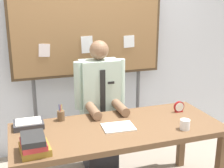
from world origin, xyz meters
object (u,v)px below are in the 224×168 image
book_stack (34,145)px  open_notebook (118,127)px  coffee_mug (185,124)px  paper_tray (29,124)px  person (100,112)px  bulletin_board (88,26)px  desk_clock (179,107)px  desk (118,135)px  pen_holder (61,116)px

book_stack → open_notebook: 0.78m
coffee_mug → paper_tray: bearing=159.2°
person → coffee_mug: bearing=-56.7°
person → bulletin_board: bulletin_board is taller
open_notebook → paper_tray: size_ratio=1.07×
desk_clock → coffee_mug: desk_clock is taller
bulletin_board → desk_clock: bulletin_board is taller
book_stack → paper_tray: size_ratio=0.96×
bulletin_board → desk: bearing=-90.0°
bulletin_board → coffee_mug: (0.53, -1.24, -0.76)m
coffee_mug → paper_tray: 1.38m
open_notebook → desk: bearing=71.3°
open_notebook → desk_clock: bearing=12.9°
bulletin_board → paper_tray: bulletin_board is taller
person → pen_holder: (-0.46, -0.27, 0.12)m
person → paper_tray: (-0.76, -0.32, 0.10)m
book_stack → open_notebook: (0.74, 0.22, -0.06)m
open_notebook → desk_clock: size_ratio=2.51×
book_stack → desk_clock: (1.45, 0.39, -0.02)m
person → book_stack: 1.12m
pen_holder → bulletin_board: bearing=56.5°
coffee_mug → pen_holder: pen_holder is taller
person → desk_clock: (0.70, -0.43, 0.12)m
coffee_mug → paper_tray: coffee_mug is taller
bulletin_board → coffee_mug: 1.55m
desk → open_notebook: (-0.01, -0.02, 0.09)m
coffee_mug → paper_tray: size_ratio=0.35×
person → desk: bearing=-90.0°
book_stack → coffee_mug: size_ratio=2.76×
desk_clock → pen_holder: bearing=172.0°
paper_tray → desk_clock: bearing=-4.3°
open_notebook → coffee_mug: size_ratio=3.09×
desk → paper_tray: bearing=161.6°
book_stack → desk_clock: size_ratio=2.24×
book_stack → paper_tray: 0.50m
open_notebook → paper_tray: bearing=160.1°
pen_holder → open_notebook: bearing=-35.7°
person → pen_holder: bearing=-150.1°
person → pen_holder: size_ratio=9.03×
person → coffee_mug: size_ratio=16.00×
desk → person: 0.57m
desk → coffee_mug: coffee_mug is taller
open_notebook → book_stack: bearing=-163.2°
pen_holder → book_stack: bearing=-117.6°
open_notebook → pen_holder: 0.56m
person → pen_holder: person is taller
coffee_mug → person: bearing=123.3°
desk → book_stack: 0.80m
book_stack → paper_tray: bearing=91.1°
open_notebook → desk_clock: 0.73m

